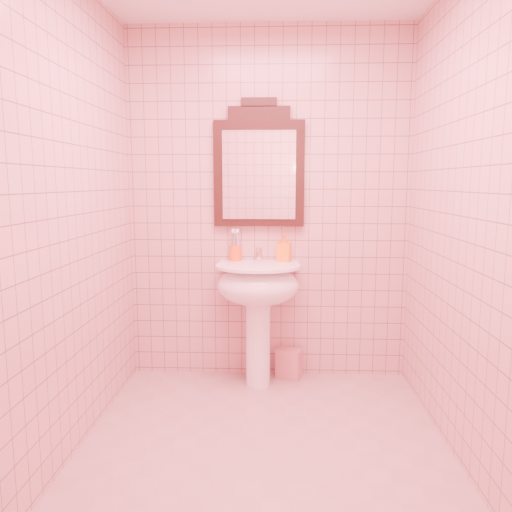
{
  "coord_description": "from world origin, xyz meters",
  "views": [
    {
      "loc": [
        0.06,
        -2.48,
        1.42
      ],
      "look_at": [
        -0.06,
        0.55,
        0.97
      ],
      "focal_mm": 35.0,
      "sensor_mm": 36.0,
      "label": 1
    }
  ],
  "objects_px": {
    "pedestal_sink": "(258,294)",
    "soap_dispenser": "(284,248)",
    "toothbrush_cup": "(235,253)",
    "towel": "(289,363)",
    "mirror": "(259,168)"
  },
  "relations": [
    {
      "from": "soap_dispenser",
      "to": "toothbrush_cup",
      "type": "bearing_deg",
      "value": -168.31
    },
    {
      "from": "pedestal_sink",
      "to": "towel",
      "type": "xyz_separation_m",
      "value": [
        0.22,
        0.15,
        -0.55
      ]
    },
    {
      "from": "mirror",
      "to": "towel",
      "type": "height_order",
      "value": "mirror"
    },
    {
      "from": "soap_dispenser",
      "to": "towel",
      "type": "relative_size",
      "value": 0.94
    },
    {
      "from": "mirror",
      "to": "pedestal_sink",
      "type": "bearing_deg",
      "value": -90.0
    },
    {
      "from": "mirror",
      "to": "toothbrush_cup",
      "type": "relative_size",
      "value": 4.33
    },
    {
      "from": "toothbrush_cup",
      "to": "soap_dispenser",
      "type": "height_order",
      "value": "toothbrush_cup"
    },
    {
      "from": "mirror",
      "to": "toothbrush_cup",
      "type": "bearing_deg",
      "value": -167.78
    },
    {
      "from": "soap_dispenser",
      "to": "mirror",
      "type": "bearing_deg",
      "value": 178.16
    },
    {
      "from": "toothbrush_cup",
      "to": "pedestal_sink",
      "type": "bearing_deg",
      "value": -44.39
    },
    {
      "from": "soap_dispenser",
      "to": "pedestal_sink",
      "type": "bearing_deg",
      "value": -125.88
    },
    {
      "from": "pedestal_sink",
      "to": "soap_dispenser",
      "type": "relative_size",
      "value": 4.31
    },
    {
      "from": "mirror",
      "to": "soap_dispenser",
      "type": "relative_size",
      "value": 4.42
    },
    {
      "from": "mirror",
      "to": "towel",
      "type": "bearing_deg",
      "value": -13.52
    },
    {
      "from": "toothbrush_cup",
      "to": "towel",
      "type": "distance_m",
      "value": 0.9
    }
  ]
}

